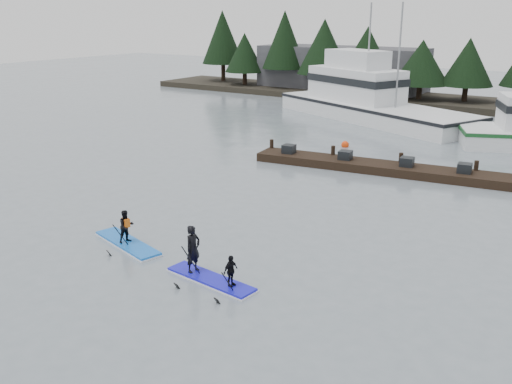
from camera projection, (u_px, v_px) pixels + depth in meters
The scene contains 9 objects.
ground at pixel (163, 264), 20.21m from camera, with size 160.00×160.00×0.00m, color slate.
far_shore at pixel (467, 104), 53.55m from camera, with size 70.00×8.00×0.60m, color #2D281E.
treeline at pixel (466, 107), 53.64m from camera, with size 60.00×4.00×8.00m, color black, non-canonical shape.
waterfront_building at pixel (341, 70), 61.83m from camera, with size 18.00×6.00×5.00m, color #4C4C51.
fishing_boat_large at pixel (368, 109), 47.52m from camera, with size 19.12×12.25×10.40m.
floating_dock at pixel (379, 167), 31.90m from camera, with size 14.37×1.92×0.48m, color black.
buoy_b at pixel (345, 147), 37.81m from camera, with size 0.51×0.51×0.51m, color #F23D0C.
paddleboard_solo at pixel (127, 235), 21.74m from camera, with size 3.67×1.78×1.84m.
paddleboard_duo at pixel (207, 264), 18.87m from camera, with size 3.46×1.34×2.30m.
Camera 1 is at (12.95, -13.62, 8.53)m, focal length 40.00 mm.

